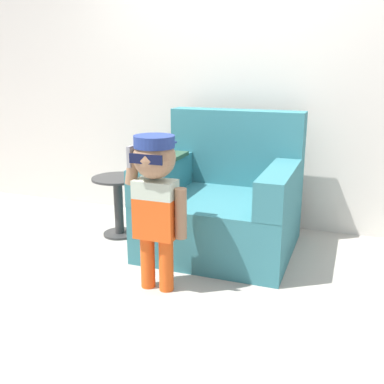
# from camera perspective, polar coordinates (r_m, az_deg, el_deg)

# --- Properties ---
(ground_plane) EXTENTS (10.00, 10.00, 0.00)m
(ground_plane) POSITION_cam_1_polar(r_m,az_deg,el_deg) (3.56, 1.88, -7.61)
(ground_plane) COLOR #ADA89E
(wall_back) EXTENTS (10.00, 0.05, 2.60)m
(wall_back) POSITION_cam_1_polar(r_m,az_deg,el_deg) (4.06, 5.86, 14.11)
(wall_back) COLOR silver
(wall_back) RESTS_ON ground_plane
(armchair) EXTENTS (1.13, 1.04, 1.06)m
(armchair) POSITION_cam_1_polar(r_m,az_deg,el_deg) (3.56, 4.00, -1.37)
(armchair) COLOR teal
(armchair) RESTS_ON ground_plane
(person_child) EXTENTS (0.41, 0.31, 1.01)m
(person_child) POSITION_cam_1_polar(r_m,az_deg,el_deg) (2.78, -4.65, 0.31)
(person_child) COLOR #E05119
(person_child) RESTS_ON ground_plane
(side_table) EXTENTS (0.43, 0.43, 0.51)m
(side_table) POSITION_cam_1_polar(r_m,az_deg,el_deg) (3.85, -9.33, -1.08)
(side_table) COLOR #333333
(side_table) RESTS_ON ground_plane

